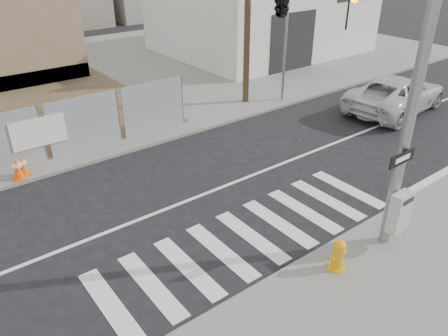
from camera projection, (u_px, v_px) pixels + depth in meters
ground at (198, 197)px, 13.29m from camera, size 100.00×100.00×0.00m
sidewalk_far at (48, 84)px, 23.05m from camera, size 50.00×20.00×0.12m
signal_pole at (321, 37)px, 10.94m from camera, size 0.96×5.87×7.00m
far_signal_pole at (287, 27)px, 19.15m from camera, size 0.16×0.20×5.60m
concrete_wall_right at (24, 20)px, 21.27m from camera, size 5.50×1.30×8.00m
auto_shop at (261, 12)px, 28.66m from camera, size 12.00×10.20×5.95m
fire_hydrant at (338, 255)px, 10.09m from camera, size 0.48×0.42×0.80m
suv at (396, 94)px, 19.44m from camera, size 5.91×3.20×1.57m
traffic_cone_c at (18, 169)px, 13.85m from camera, size 0.40×0.40×0.74m
traffic_cone_d at (23, 166)px, 14.10m from camera, size 0.36×0.36×0.70m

